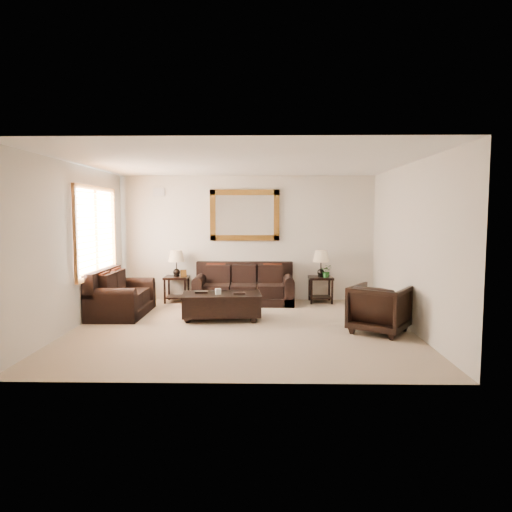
{
  "coord_description": "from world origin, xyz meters",
  "views": [
    {
      "loc": [
        0.37,
        -7.41,
        1.87
      ],
      "look_at": [
        0.23,
        0.6,
        1.14
      ],
      "focal_mm": 32.0,
      "sensor_mm": 36.0,
      "label": 1
    }
  ],
  "objects_px": {
    "loveseat": "(119,298)",
    "armchair": "(379,306)",
    "end_table_left": "(177,268)",
    "coffee_table": "(222,303)",
    "sofa": "(244,289)",
    "end_table_right": "(321,269)"
  },
  "relations": [
    {
      "from": "armchair",
      "to": "end_table_left",
      "type": "bearing_deg",
      "value": -0.44
    },
    {
      "from": "end_table_right",
      "to": "coffee_table",
      "type": "xyz_separation_m",
      "value": [
        -1.96,
        -1.63,
        -0.43
      ]
    },
    {
      "from": "end_table_right",
      "to": "coffee_table",
      "type": "bearing_deg",
      "value": -140.28
    },
    {
      "from": "loveseat",
      "to": "end_table_right",
      "type": "distance_m",
      "value": 4.13
    },
    {
      "from": "sofa",
      "to": "coffee_table",
      "type": "relative_size",
      "value": 1.43
    },
    {
      "from": "sofa",
      "to": "end_table_left",
      "type": "bearing_deg",
      "value": 175.32
    },
    {
      "from": "sofa",
      "to": "armchair",
      "type": "height_order",
      "value": "sofa"
    },
    {
      "from": "end_table_right",
      "to": "sofa",
      "type": "bearing_deg",
      "value": -175.84
    },
    {
      "from": "sofa",
      "to": "end_table_right",
      "type": "height_order",
      "value": "end_table_right"
    },
    {
      "from": "end_table_left",
      "to": "armchair",
      "type": "distance_m",
      "value": 4.46
    },
    {
      "from": "end_table_left",
      "to": "armchair",
      "type": "bearing_deg",
      "value": -33.87
    },
    {
      "from": "loveseat",
      "to": "end_table_left",
      "type": "xyz_separation_m",
      "value": [
        0.84,
        1.27,
        0.41
      ]
    },
    {
      "from": "end_table_right",
      "to": "armchair",
      "type": "relative_size",
      "value": 1.32
    },
    {
      "from": "loveseat",
      "to": "coffee_table",
      "type": "distance_m",
      "value": 1.99
    },
    {
      "from": "end_table_right",
      "to": "armchair",
      "type": "distance_m",
      "value": 2.57
    },
    {
      "from": "end_table_right",
      "to": "coffee_table",
      "type": "height_order",
      "value": "end_table_right"
    },
    {
      "from": "loveseat",
      "to": "armchair",
      "type": "xyz_separation_m",
      "value": [
        4.53,
        -1.21,
        0.1
      ]
    },
    {
      "from": "armchair",
      "to": "end_table_right",
      "type": "bearing_deg",
      "value": -42.48
    },
    {
      "from": "sofa",
      "to": "coffee_table",
      "type": "bearing_deg",
      "value": -102.39
    },
    {
      "from": "coffee_table",
      "to": "loveseat",
      "type": "bearing_deg",
      "value": 164.52
    },
    {
      "from": "loveseat",
      "to": "coffee_table",
      "type": "height_order",
      "value": "loveseat"
    },
    {
      "from": "end_table_left",
      "to": "coffee_table",
      "type": "bearing_deg",
      "value": -55.62
    }
  ]
}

